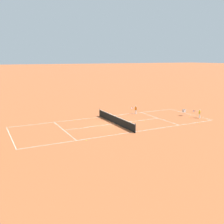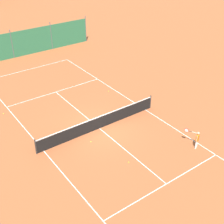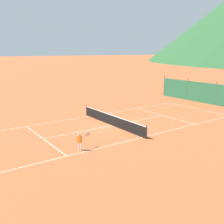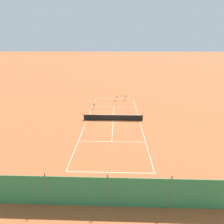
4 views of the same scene
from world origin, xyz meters
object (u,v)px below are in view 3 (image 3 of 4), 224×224
at_px(tennis_net, 112,120).
at_px(tennis_ball_service_box, 70,131).
at_px(tennis_ball_by_net_right, 128,108).
at_px(tennis_ball_alley_left, 95,123).
at_px(tennis_ball_far_corner, 151,134).
at_px(player_far_service, 80,140).
at_px(tennis_ball_by_net_left, 172,127).

xyz_separation_m(tennis_net, tennis_ball_service_box, (-0.57, -3.88, -0.47)).
xyz_separation_m(tennis_ball_by_net_right, tennis_ball_alley_left, (3.32, -6.52, 0.00)).
bearing_deg(tennis_ball_by_net_right, tennis_ball_far_corner, -27.67).
height_order(tennis_ball_service_box, tennis_ball_alley_left, same).
xyz_separation_m(player_far_service, tennis_ball_service_box, (-4.22, 1.29, -0.66)).
relative_size(tennis_ball_far_corner, tennis_ball_by_net_left, 1.00).
distance_m(tennis_ball_by_net_right, tennis_ball_alley_left, 7.32).
xyz_separation_m(tennis_ball_far_corner, tennis_ball_by_net_left, (-0.35, 2.81, 0.00)).
bearing_deg(tennis_ball_alley_left, tennis_ball_service_box, -76.22).
height_order(tennis_ball_far_corner, tennis_ball_service_box, same).
bearing_deg(tennis_ball_service_box, tennis_ball_alley_left, 103.78).
xyz_separation_m(player_far_service, tennis_ball_far_corner, (0.24, 6.29, -0.66)).
distance_m(tennis_net, tennis_ball_alley_left, 1.66).
xyz_separation_m(tennis_ball_far_corner, tennis_ball_service_box, (-4.46, -5.00, 0.00)).
height_order(tennis_ball_service_box, tennis_ball_by_net_left, same).
bearing_deg(tennis_ball_by_net_right, tennis_ball_alley_left, -62.99).
height_order(tennis_ball_far_corner, tennis_ball_alley_left, same).
xyz_separation_m(tennis_net, tennis_ball_by_net_right, (-4.61, 5.58, -0.47)).
relative_size(player_far_service, tennis_ball_alley_left, 17.92).
height_order(tennis_net, tennis_ball_far_corner, tennis_net).
bearing_deg(tennis_ball_by_net_right, tennis_ball_service_box, -66.85).
xyz_separation_m(tennis_ball_service_box, tennis_ball_alley_left, (-0.72, 2.94, 0.00)).
bearing_deg(tennis_ball_far_corner, tennis_ball_by_net_left, 97.06).
height_order(tennis_net, tennis_ball_by_net_right, tennis_net).
distance_m(player_far_service, tennis_ball_far_corner, 6.33).
height_order(player_far_service, tennis_ball_by_net_left, player_far_service).
relative_size(player_far_service, tennis_ball_by_net_left, 17.92).
bearing_deg(tennis_ball_alley_left, tennis_net, 36.19).
bearing_deg(tennis_net, tennis_ball_service_box, -98.32).
height_order(player_far_service, tennis_ball_alley_left, player_far_service).
relative_size(tennis_net, tennis_ball_service_box, 139.09).
bearing_deg(tennis_net, tennis_ball_far_corner, 16.00).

